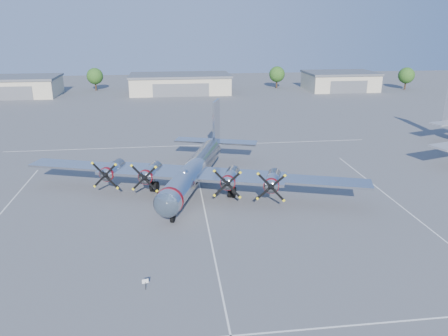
{
  "coord_description": "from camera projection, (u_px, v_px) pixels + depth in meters",
  "views": [
    {
      "loc": [
        -3.43,
        -45.51,
        19.73
      ],
      "look_at": [
        2.75,
        3.18,
        3.2
      ],
      "focal_mm": 35.0,
      "sensor_mm": 36.0,
      "label": 1
    }
  ],
  "objects": [
    {
      "name": "info_placard",
      "position": [
        145.0,
        282.0,
        33.58
      ],
      "size": [
        0.48,
        0.14,
        0.93
      ],
      "rotation": [
        0.0,
        0.0,
        0.22
      ],
      "color": "black",
      "rests_on": "ground"
    },
    {
      "name": "hangar_east",
      "position": [
        340.0,
        81.0,
        131.41
      ],
      "size": [
        20.6,
        14.6,
        5.4
      ],
      "color": "beige",
      "rests_on": "ground"
    },
    {
      "name": "tree_west",
      "position": [
        95.0,
        76.0,
        129.77
      ],
      "size": [
        4.8,
        4.8,
        6.64
      ],
      "color": "#382619",
      "rests_on": "ground"
    },
    {
      "name": "hangar_west",
      "position": [
        17.0,
        86.0,
        120.31
      ],
      "size": [
        22.6,
        14.6,
        5.4
      ],
      "color": "beige",
      "rests_on": "ground"
    },
    {
      "name": "tree_far_east",
      "position": [
        406.0,
        75.0,
        131.47
      ],
      "size": [
        4.8,
        4.8,
        6.64
      ],
      "color": "#382619",
      "rests_on": "ground"
    },
    {
      "name": "ground",
      "position": [
        204.0,
        205.0,
        49.49
      ],
      "size": [
        260.0,
        260.0,
        0.0
      ],
      "primitive_type": "plane",
      "color": "#57575A",
      "rests_on": "ground"
    },
    {
      "name": "parking_lines",
      "position": [
        205.0,
        211.0,
        47.85
      ],
      "size": [
        60.0,
        50.08,
        0.01
      ],
      "color": "silver",
      "rests_on": "ground"
    },
    {
      "name": "main_bomber_b29",
      "position": [
        196.0,
        189.0,
        54.05
      ],
      "size": [
        47.59,
        39.41,
        9.04
      ],
      "primitive_type": null,
      "rotation": [
        0.0,
        0.0,
        -0.32
      ],
      "color": "silver",
      "rests_on": "ground"
    },
    {
      "name": "tree_east",
      "position": [
        277.0,
        74.0,
        134.46
      ],
      "size": [
        4.8,
        4.8,
        6.64
      ],
      "color": "#382619",
      "rests_on": "ground"
    },
    {
      "name": "hangar_center",
      "position": [
        180.0,
        84.0,
        125.68
      ],
      "size": [
        28.6,
        14.6,
        5.4
      ],
      "color": "beige",
      "rests_on": "ground"
    }
  ]
}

